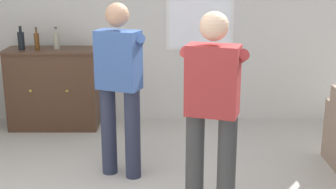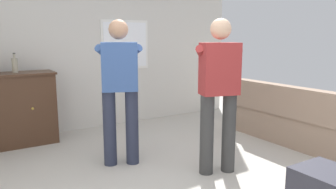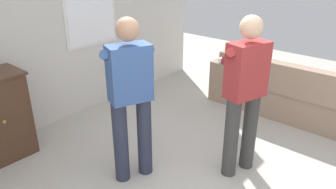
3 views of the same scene
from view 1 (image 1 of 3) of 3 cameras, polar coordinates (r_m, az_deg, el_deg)
wall_back_with_window at (r=6.05m, az=-0.38°, el=9.82°), size 5.20×0.15×2.80m
sideboard_cabinet at (r=6.03m, az=-13.70°, el=0.72°), size 1.13×0.49×1.01m
bottle_wine_green at (r=5.89m, az=-15.62°, el=6.30°), size 0.06×0.06×0.27m
bottle_liquor_amber at (r=5.90m, az=-13.35°, el=6.44°), size 0.08×0.08×0.27m
bottle_spirits_clear at (r=5.95m, az=-17.39°, el=6.34°), size 0.08×0.08×0.29m
person_standing_left at (r=4.42m, az=-5.84°, el=1.47°), size 0.52×0.52×1.68m
person_standing_right at (r=3.65m, az=5.50°, el=-1.57°), size 0.53×0.52×1.68m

